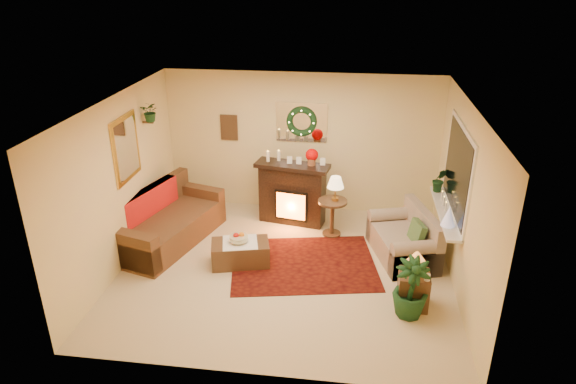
# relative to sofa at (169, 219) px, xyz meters

# --- Properties ---
(floor) EXTENTS (5.00, 5.00, 0.00)m
(floor) POSITION_rel_sofa_xyz_m (2.04, -0.59, -0.43)
(floor) COLOR beige
(floor) RESTS_ON ground
(ceiling) EXTENTS (5.00, 5.00, 0.00)m
(ceiling) POSITION_rel_sofa_xyz_m (2.04, -0.59, 2.17)
(ceiling) COLOR white
(ceiling) RESTS_ON ground
(wall_back) EXTENTS (5.00, 5.00, 0.00)m
(wall_back) POSITION_rel_sofa_xyz_m (2.04, 1.66, 0.87)
(wall_back) COLOR #EFD88C
(wall_back) RESTS_ON ground
(wall_front) EXTENTS (5.00, 5.00, 0.00)m
(wall_front) POSITION_rel_sofa_xyz_m (2.04, -2.84, 0.87)
(wall_front) COLOR #EFD88C
(wall_front) RESTS_ON ground
(wall_left) EXTENTS (4.50, 4.50, 0.00)m
(wall_left) POSITION_rel_sofa_xyz_m (-0.46, -0.59, 0.87)
(wall_left) COLOR #EFD88C
(wall_left) RESTS_ON ground
(wall_right) EXTENTS (4.50, 4.50, 0.00)m
(wall_right) POSITION_rel_sofa_xyz_m (4.54, -0.59, 0.87)
(wall_right) COLOR #EFD88C
(wall_right) RESTS_ON ground
(area_rug) EXTENTS (2.50, 2.05, 0.01)m
(area_rug) POSITION_rel_sofa_xyz_m (2.31, -0.41, -0.42)
(area_rug) COLOR #4B0D14
(area_rug) RESTS_ON floor
(sofa) EXTENTS (1.49, 2.29, 0.91)m
(sofa) POSITION_rel_sofa_xyz_m (0.00, 0.00, 0.00)
(sofa) COLOR brown
(sofa) RESTS_ON floor
(red_throw) EXTENTS (0.83, 1.35, 0.02)m
(red_throw) POSITION_rel_sofa_xyz_m (-0.02, 0.17, 0.03)
(red_throw) COLOR red
(red_throw) RESTS_ON sofa
(fireplace) EXTENTS (1.20, 0.57, 1.06)m
(fireplace) POSITION_rel_sofa_xyz_m (1.95, 1.03, 0.12)
(fireplace) COLOR black
(fireplace) RESTS_ON floor
(poinsettia) EXTENTS (0.22, 0.22, 0.22)m
(poinsettia) POSITION_rel_sofa_xyz_m (2.29, 1.04, 0.87)
(poinsettia) COLOR #D40100
(poinsettia) RESTS_ON fireplace
(mantel_candle_a) EXTENTS (0.06, 0.06, 0.18)m
(mantel_candle_a) POSITION_rel_sofa_xyz_m (1.53, 0.97, 0.83)
(mantel_candle_a) COLOR white
(mantel_candle_a) RESTS_ON fireplace
(mantel_candle_b) EXTENTS (0.06, 0.06, 0.18)m
(mantel_candle_b) POSITION_rel_sofa_xyz_m (1.71, 1.04, 0.83)
(mantel_candle_b) COLOR white
(mantel_candle_b) RESTS_ON fireplace
(mantel_mirror) EXTENTS (0.92, 0.02, 0.72)m
(mantel_mirror) POSITION_rel_sofa_xyz_m (2.04, 1.64, 1.27)
(mantel_mirror) COLOR white
(mantel_mirror) RESTS_ON wall_back
(wreath) EXTENTS (0.55, 0.11, 0.55)m
(wreath) POSITION_rel_sofa_xyz_m (2.04, 1.60, 1.29)
(wreath) COLOR #194719
(wreath) RESTS_ON wall_back
(wall_art) EXTENTS (0.32, 0.03, 0.48)m
(wall_art) POSITION_rel_sofa_xyz_m (0.69, 1.64, 1.12)
(wall_art) COLOR #381E11
(wall_art) RESTS_ON wall_back
(gold_mirror) EXTENTS (0.03, 0.84, 1.00)m
(gold_mirror) POSITION_rel_sofa_xyz_m (-0.44, -0.29, 1.32)
(gold_mirror) COLOR gold
(gold_mirror) RESTS_ON wall_left
(hanging_plant) EXTENTS (0.33, 0.28, 0.36)m
(hanging_plant) POSITION_rel_sofa_xyz_m (-0.30, 0.46, 1.54)
(hanging_plant) COLOR #194719
(hanging_plant) RESTS_ON wall_left
(loveseat) EXTENTS (1.14, 1.52, 0.79)m
(loveseat) POSITION_rel_sofa_xyz_m (3.85, 0.03, -0.01)
(loveseat) COLOR gray
(loveseat) RESTS_ON floor
(window_frame) EXTENTS (0.03, 1.86, 1.36)m
(window_frame) POSITION_rel_sofa_xyz_m (4.53, -0.04, 1.12)
(window_frame) COLOR white
(window_frame) RESTS_ON wall_right
(window_glass) EXTENTS (0.02, 1.70, 1.22)m
(window_glass) POSITION_rel_sofa_xyz_m (4.51, -0.04, 1.12)
(window_glass) COLOR black
(window_glass) RESTS_ON wall_right
(window_sill) EXTENTS (0.22, 1.86, 0.04)m
(window_sill) POSITION_rel_sofa_xyz_m (4.42, -0.04, 0.44)
(window_sill) COLOR white
(window_sill) RESTS_ON wall_right
(mini_tree) EXTENTS (0.20, 0.20, 0.30)m
(mini_tree) POSITION_rel_sofa_xyz_m (4.38, -0.53, 0.61)
(mini_tree) COLOR silver
(mini_tree) RESTS_ON window_sill
(sill_plant) EXTENTS (0.29, 0.24, 0.54)m
(sill_plant) POSITION_rel_sofa_xyz_m (4.41, 0.68, 0.66)
(sill_plant) COLOR #173713
(sill_plant) RESTS_ON window_sill
(side_table_round) EXTENTS (0.59, 0.59, 0.65)m
(side_table_round) POSITION_rel_sofa_xyz_m (2.69, 0.62, -0.10)
(side_table_round) COLOR #3A1C11
(side_table_round) RESTS_ON floor
(lamp_cream) EXTENTS (0.28, 0.28, 0.43)m
(lamp_cream) POSITION_rel_sofa_xyz_m (2.73, 0.63, 0.45)
(lamp_cream) COLOR #F4D193
(lamp_cream) RESTS_ON side_table_round
(end_table_square) EXTENTS (0.42, 0.42, 0.50)m
(end_table_square) POSITION_rel_sofa_xyz_m (3.90, -1.26, -0.16)
(end_table_square) COLOR black
(end_table_square) RESTS_ON floor
(lamp_tiffany) EXTENTS (0.28, 0.28, 0.41)m
(lamp_tiffany) POSITION_rel_sofa_xyz_m (3.89, -1.29, 0.32)
(lamp_tiffany) COLOR yellow
(lamp_tiffany) RESTS_ON end_table_square
(coffee_table) EXTENTS (0.98, 0.68, 0.37)m
(coffee_table) POSITION_rel_sofa_xyz_m (1.33, -0.52, -0.22)
(coffee_table) COLOR #472714
(coffee_table) RESTS_ON floor
(fruit_bowl) EXTENTS (0.29, 0.29, 0.07)m
(fruit_bowl) POSITION_rel_sofa_xyz_m (1.31, -0.52, 0.02)
(fruit_bowl) COLOR beige
(fruit_bowl) RESTS_ON coffee_table
(floor_palm) EXTENTS (1.58, 1.58, 2.51)m
(floor_palm) POSITION_rel_sofa_xyz_m (3.83, -1.49, 0.02)
(floor_palm) COLOR #1C5B1F
(floor_palm) RESTS_ON floor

